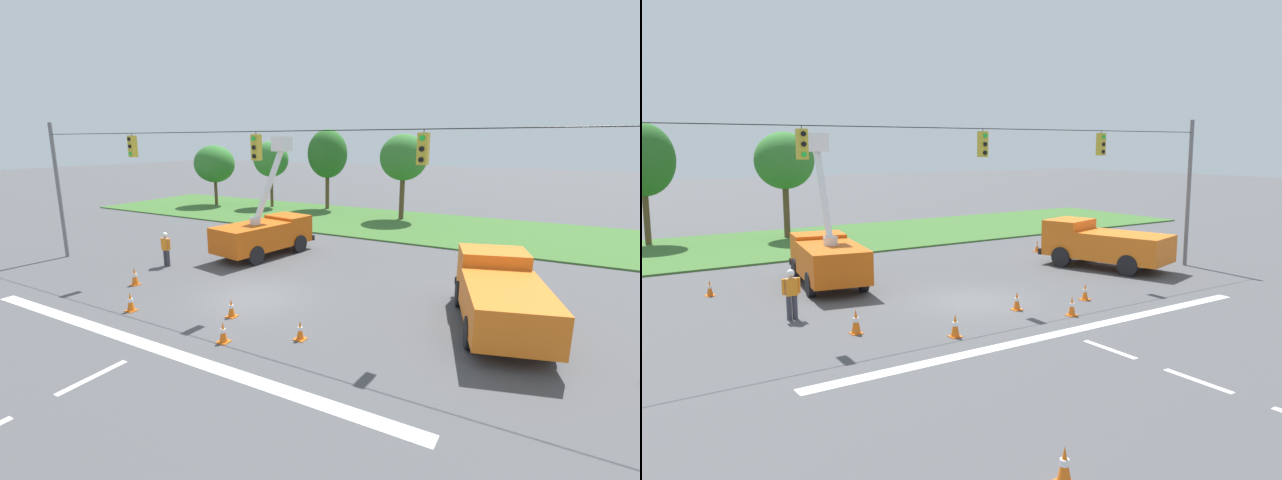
# 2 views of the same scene
# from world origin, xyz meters

# --- Properties ---
(ground_plane) EXTENTS (200.00, 200.00, 0.00)m
(ground_plane) POSITION_xyz_m (0.00, 0.00, 0.00)
(ground_plane) COLOR #4C4C4F
(grass_verge) EXTENTS (56.00, 12.00, 0.10)m
(grass_verge) POSITION_xyz_m (0.00, 18.00, 0.05)
(grass_verge) COLOR #3D6B2D
(grass_verge) RESTS_ON ground
(lane_markings) EXTENTS (17.60, 15.25, 0.01)m
(lane_markings) POSITION_xyz_m (0.00, -6.48, 0.00)
(lane_markings) COLOR silver
(lane_markings) RESTS_ON ground
(signal_gantry) EXTENTS (26.20, 0.33, 7.20)m
(signal_gantry) POSITION_xyz_m (0.05, -0.00, 4.43)
(signal_gantry) COLOR slate
(signal_gantry) RESTS_ON ground
(tree_centre) EXTENTS (3.67, 3.54, 7.33)m
(tree_centre) POSITION_xyz_m (-8.47, 21.90, 5.12)
(tree_centre) COLOR brown
(tree_centre) RESTS_ON ground
(tree_east) EXTENTS (3.71, 3.85, 6.83)m
(tree_east) POSITION_xyz_m (-0.61, 20.02, 4.98)
(tree_east) COLOR brown
(tree_east) RESTS_ON ground
(utility_truck_bucket_lift) EXTENTS (3.32, 6.24, 6.51)m
(utility_truck_bucket_lift) POSITION_xyz_m (-3.63, 5.72, 1.34)
(utility_truck_bucket_lift) COLOR #D6560F
(utility_truck_bucket_lift) RESTS_ON ground
(utility_truck_support_near) EXTENTS (4.12, 6.63, 2.26)m
(utility_truck_support_near) POSITION_xyz_m (9.09, 1.90, 1.19)
(utility_truck_support_near) COLOR orange
(utility_truck_support_near) RESTS_ON ground
(road_worker) EXTENTS (0.65, 0.26, 1.77)m
(road_worker) POSITION_xyz_m (-6.69, 1.43, 1.00)
(road_worker) COLOR #383842
(road_worker) RESTS_ON ground
(traffic_cone_foreground_left) EXTENTS (0.36, 0.36, 0.66)m
(traffic_cone_foreground_left) POSITION_xyz_m (3.70, -2.30, 0.32)
(traffic_cone_foreground_left) COLOR orange
(traffic_cone_foreground_left) RESTS_ON ground
(traffic_cone_mid_left) EXTENTS (0.36, 0.36, 0.65)m
(traffic_cone_mid_left) POSITION_xyz_m (-8.29, 6.61, 0.32)
(traffic_cone_mid_left) COLOR orange
(traffic_cone_mid_left) RESTS_ON ground
(traffic_cone_mid_right) EXTENTS (0.36, 0.36, 0.75)m
(traffic_cone_mid_right) POSITION_xyz_m (-3.12, -3.42, 0.37)
(traffic_cone_mid_right) COLOR orange
(traffic_cone_mid_right) RESTS_ON ground
(traffic_cone_near_bucket) EXTENTS (0.36, 0.36, 0.68)m
(traffic_cone_near_bucket) POSITION_xyz_m (9.45, 7.19, 0.33)
(traffic_cone_near_bucket) COLOR orange
(traffic_cone_near_bucket) RESTS_ON ground
(traffic_cone_lane_edge_a) EXTENTS (0.36, 0.36, 0.70)m
(traffic_cone_lane_edge_a) POSITION_xyz_m (1.68, -3.66, 0.34)
(traffic_cone_lane_edge_a) COLOR orange
(traffic_cone_lane_edge_a) RESTS_ON ground
(traffic_cone_lane_edge_b) EXTENTS (0.36, 0.36, 0.70)m
(traffic_cone_lane_edge_b) POSITION_xyz_m (0.55, -1.97, 0.34)
(traffic_cone_lane_edge_b) COLOR orange
(traffic_cone_lane_edge_b) RESTS_ON ground
(traffic_cone_far_right) EXTENTS (0.36, 0.36, 0.72)m
(traffic_cone_far_right) POSITION_xyz_m (-6.26, -11.69, 0.36)
(traffic_cone_far_right) COLOR orange
(traffic_cone_far_right) RESTS_ON ground
(traffic_cone_centre_line) EXTENTS (0.36, 0.36, 0.81)m
(traffic_cone_centre_line) POSITION_xyz_m (-5.56, -1.35, 0.41)
(traffic_cone_centre_line) COLOR orange
(traffic_cone_centre_line) RESTS_ON ground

